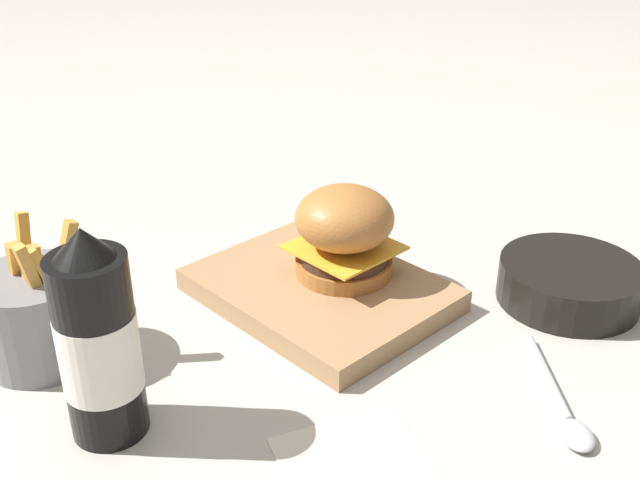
{
  "coord_description": "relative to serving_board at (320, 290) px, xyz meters",
  "views": [
    {
      "loc": [
        -0.56,
        0.49,
        0.44
      ],
      "look_at": [
        -0.04,
        -0.01,
        0.08
      ],
      "focal_mm": 42.0,
      "sensor_mm": 36.0,
      "label": 1
    }
  ],
  "objects": [
    {
      "name": "ground_plane",
      "position": [
        0.04,
        0.01,
        -0.01
      ],
      "size": [
        6.0,
        6.0,
        0.0
      ],
      "primitive_type": "plane",
      "color": "#B7B2A8"
    },
    {
      "name": "serving_board",
      "position": [
        0.0,
        0.0,
        0.0
      ],
      "size": [
        0.26,
        0.2,
        0.03
      ],
      "color": "#A37A51",
      "rests_on": "ground_plane"
    },
    {
      "name": "burger",
      "position": [
        -0.01,
        -0.03,
        0.06
      ],
      "size": [
        0.11,
        0.11,
        0.1
      ],
      "color": "#AD6B33",
      "rests_on": "serving_board"
    },
    {
      "name": "ketchup_bottle",
      "position": [
        -0.03,
        0.28,
        0.08
      ],
      "size": [
        0.07,
        0.07,
        0.19
      ],
      "color": "black",
      "rests_on": "ground_plane"
    },
    {
      "name": "fries_basket",
      "position": [
        0.11,
        0.27,
        0.04
      ],
      "size": [
        0.11,
        0.11,
        0.15
      ],
      "color": "slate",
      "rests_on": "ground_plane"
    },
    {
      "name": "side_bowl",
      "position": [
        -0.19,
        -0.2,
        0.01
      ],
      "size": [
        0.16,
        0.16,
        0.05
      ],
      "color": "black",
      "rests_on": "ground_plane"
    },
    {
      "name": "spoon",
      "position": [
        -0.3,
        -0.02,
        -0.01
      ],
      "size": [
        0.13,
        0.12,
        0.01
      ],
      "rotation": [
        0.0,
        0.0,
        2.4
      ],
      "color": "silver",
      "rests_on": "ground_plane"
    },
    {
      "name": "ketchup_puddle",
      "position": [
        0.2,
        0.16,
        -0.01
      ],
      "size": [
        0.05,
        0.05,
        0.0
      ],
      "color": "#9E140F",
      "rests_on": "ground_plane"
    },
    {
      "name": "parchment_square",
      "position": [
        -0.21,
        0.16,
        -0.01
      ],
      "size": [
        0.16,
        0.16,
        0.0
      ],
      "color": "beige",
      "rests_on": "ground_plane"
    }
  ]
}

